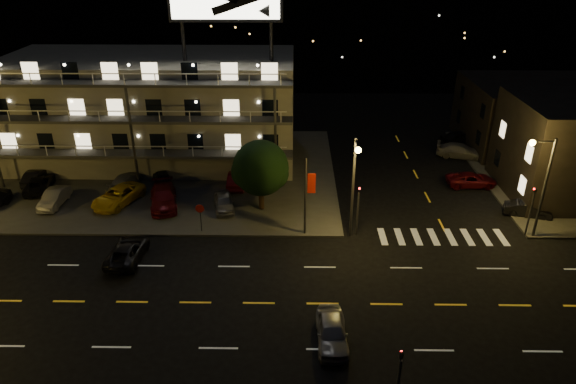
{
  "coord_description": "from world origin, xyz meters",
  "views": [
    {
      "loc": [
        4.19,
        -25.78,
        20.43
      ],
      "look_at": [
        3.72,
        8.0,
        3.87
      ],
      "focal_mm": 32.0,
      "sensor_mm": 36.0,
      "label": 1
    }
  ],
  "objects_px": {
    "road_car_west": "(127,251)",
    "lot_car_4": "(224,202)",
    "lot_car_2": "(118,196)",
    "side_car_0": "(528,209)",
    "tree": "(260,169)",
    "road_car_east": "(332,331)",
    "lot_car_7": "(126,181)"
  },
  "relations": [
    {
      "from": "side_car_0",
      "to": "lot_car_2",
      "type": "bearing_deg",
      "value": 103.89
    },
    {
      "from": "tree",
      "to": "lot_car_7",
      "type": "bearing_deg",
      "value": 163.07
    },
    {
      "from": "tree",
      "to": "lot_car_7",
      "type": "distance_m",
      "value": 13.45
    },
    {
      "from": "lot_car_4",
      "to": "road_car_west",
      "type": "relative_size",
      "value": 0.81
    },
    {
      "from": "tree",
      "to": "road_car_east",
      "type": "bearing_deg",
      "value": -72.58
    },
    {
      "from": "side_car_0",
      "to": "road_car_east",
      "type": "relative_size",
      "value": 0.89
    },
    {
      "from": "side_car_0",
      "to": "road_car_east",
      "type": "distance_m",
      "value": 22.69
    },
    {
      "from": "tree",
      "to": "lot_car_4",
      "type": "relative_size",
      "value": 1.58
    },
    {
      "from": "road_car_east",
      "to": "road_car_west",
      "type": "distance_m",
      "value": 16.2
    },
    {
      "from": "lot_car_4",
      "to": "road_car_east",
      "type": "distance_m",
      "value": 17.58
    },
    {
      "from": "tree",
      "to": "lot_car_2",
      "type": "bearing_deg",
      "value": 176.53
    },
    {
      "from": "lot_car_2",
      "to": "side_car_0",
      "type": "height_order",
      "value": "lot_car_2"
    },
    {
      "from": "tree",
      "to": "road_car_east",
      "type": "distance_m",
      "value": 16.8
    },
    {
      "from": "lot_car_7",
      "to": "road_car_east",
      "type": "xyz_separation_m",
      "value": [
        17.51,
        -19.6,
        -0.1
      ]
    },
    {
      "from": "side_car_0",
      "to": "road_car_east",
      "type": "bearing_deg",
      "value": 147.78
    },
    {
      "from": "lot_car_4",
      "to": "side_car_0",
      "type": "bearing_deg",
      "value": -13.38
    },
    {
      "from": "road_car_west",
      "to": "lot_car_4",
      "type": "bearing_deg",
      "value": -126.0
    },
    {
      "from": "lot_car_4",
      "to": "side_car_0",
      "type": "relative_size",
      "value": 1.02
    },
    {
      "from": "lot_car_2",
      "to": "side_car_0",
      "type": "relative_size",
      "value": 1.37
    },
    {
      "from": "lot_car_2",
      "to": "road_car_east",
      "type": "relative_size",
      "value": 1.22
    },
    {
      "from": "road_car_east",
      "to": "road_car_west",
      "type": "xyz_separation_m",
      "value": [
        -13.98,
        8.18,
        -0.06
      ]
    },
    {
      "from": "lot_car_2",
      "to": "tree",
      "type": "bearing_deg",
      "value": 18.99
    },
    {
      "from": "side_car_0",
      "to": "road_car_east",
      "type": "xyz_separation_m",
      "value": [
        -17.04,
        -14.99,
        0.1
      ]
    },
    {
      "from": "lot_car_4",
      "to": "side_car_0",
      "type": "height_order",
      "value": "lot_car_4"
    },
    {
      "from": "lot_car_4",
      "to": "tree",
      "type": "bearing_deg",
      "value": -9.22
    },
    {
      "from": "side_car_0",
      "to": "tree",
      "type": "bearing_deg",
      "value": 104.4
    },
    {
      "from": "tree",
      "to": "lot_car_7",
      "type": "height_order",
      "value": "tree"
    },
    {
      "from": "lot_car_2",
      "to": "road_car_west",
      "type": "distance_m",
      "value": 8.94
    },
    {
      "from": "road_car_east",
      "to": "side_car_0",
      "type": "bearing_deg",
      "value": 40.12
    },
    {
      "from": "tree",
      "to": "lot_car_4",
      "type": "xyz_separation_m",
      "value": [
        -3.11,
        -0.15,
        -2.92
      ]
    },
    {
      "from": "road_car_east",
      "to": "tree",
      "type": "bearing_deg",
      "value": 106.21
    },
    {
      "from": "lot_car_4",
      "to": "side_car_0",
      "type": "distance_m",
      "value": 25.11
    }
  ]
}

